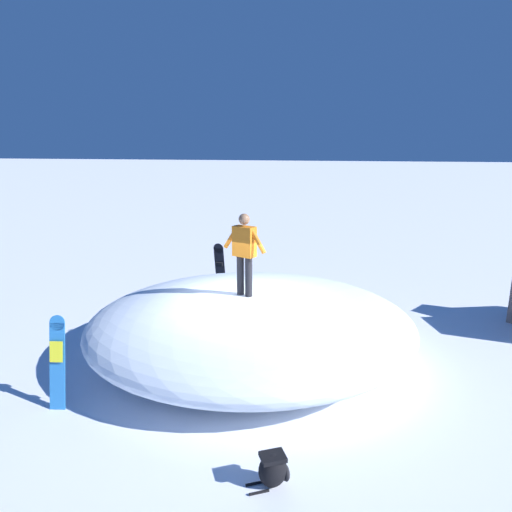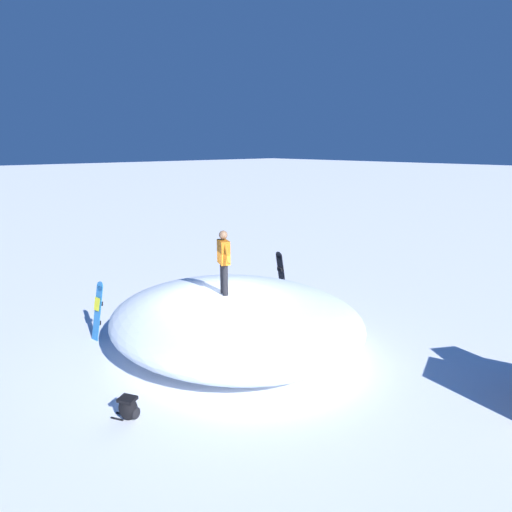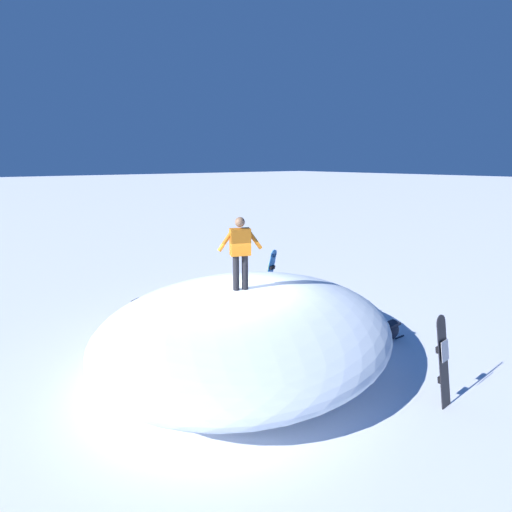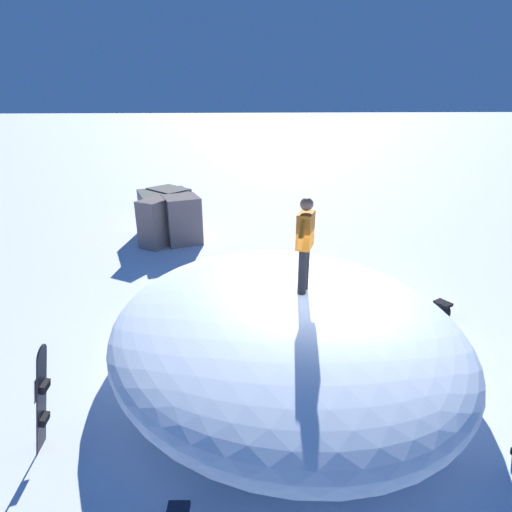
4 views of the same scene
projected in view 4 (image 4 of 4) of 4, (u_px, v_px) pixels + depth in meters
ground at (311, 360)px, 7.40m from camera, size 240.00×240.00×0.00m
snow_mound at (284, 326)px, 7.15m from camera, size 7.40×7.90×1.43m
snowboarder_standing at (305, 240)px, 6.52m from camera, size 0.45×0.94×1.61m
snowboard_secondary_upright at (42, 397)px, 5.28m from camera, size 0.33×0.28×1.63m
backpack_far at (441, 311)px, 8.61m from camera, size 0.47×0.59×0.47m
rock_outcrop at (169, 215)px, 13.70m from camera, size 2.35×2.98×1.53m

